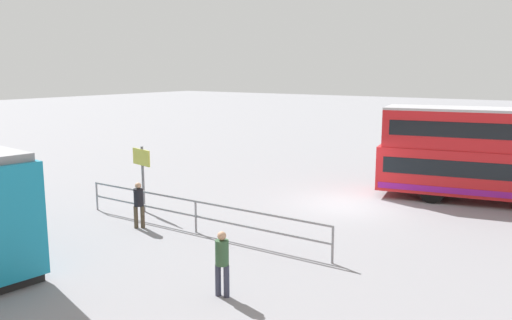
# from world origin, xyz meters

# --- Properties ---
(ground_plane) EXTENTS (160.00, 160.00, 0.00)m
(ground_plane) POSITION_xyz_m (0.00, 0.00, 0.00)
(ground_plane) COLOR gray
(pedestrian_near_railing) EXTENTS (0.45, 0.45, 1.57)m
(pedestrian_near_railing) POSITION_xyz_m (4.52, 6.77, 0.90)
(pedestrian_near_railing) COLOR #4C3F2D
(pedestrian_near_railing) RESTS_ON ground
(pedestrian_crossing) EXTENTS (0.38, 0.38, 1.59)m
(pedestrian_crossing) POSITION_xyz_m (-1.13, 9.46, 0.91)
(pedestrian_crossing) COLOR #33384C
(pedestrian_crossing) RESTS_ON ground
(pedestrian_railing) EXTENTS (9.96, 0.10, 1.08)m
(pedestrian_railing) POSITION_xyz_m (2.63, 6.06, 0.75)
(pedestrian_railing) COLOR gray
(pedestrian_railing) RESTS_ON ground
(info_sign) EXTENTS (1.12, 0.31, 2.48)m
(info_sign) POSITION_xyz_m (5.93, 5.24, 1.72)
(info_sign) COLOR slate
(info_sign) RESTS_ON ground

